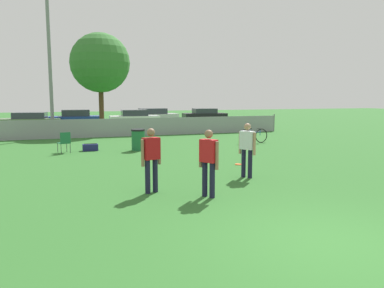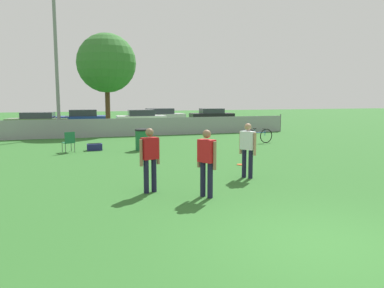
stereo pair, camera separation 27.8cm
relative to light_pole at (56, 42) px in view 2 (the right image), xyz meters
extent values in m
plane|color=#2D6628|center=(4.43, -18.74, -5.52)|extent=(120.00, 120.00, 0.00)
cube|color=gray|center=(4.43, -0.74, -4.97)|extent=(20.24, 0.03, 1.10)
cylinder|color=slate|center=(14.55, -0.74, -4.91)|extent=(0.07, 0.07, 1.21)
cylinder|color=gray|center=(0.00, 0.00, -0.95)|extent=(0.20, 0.20, 9.14)
cylinder|color=#4C331E|center=(3.07, 2.20, -3.94)|extent=(0.32, 0.32, 3.16)
sphere|color=#33702D|center=(3.07, 2.20, -0.90)|extent=(3.89, 3.89, 3.89)
cylinder|color=#191933|center=(2.37, -14.55, -5.09)|extent=(0.13, 0.13, 0.84)
cylinder|color=#191933|center=(2.58, -14.48, -5.09)|extent=(0.13, 0.13, 0.84)
cube|color=#B21419|center=(2.47, -14.52, -4.40)|extent=(0.46, 0.34, 0.54)
sphere|color=#8C664C|center=(2.47, -14.52, -4.00)|extent=(0.20, 0.20, 0.20)
cylinder|color=#8C664C|center=(2.25, -14.60, -4.49)|extent=(0.08, 0.08, 0.66)
cylinder|color=#8C664C|center=(2.70, -14.44, -4.49)|extent=(0.08, 0.08, 0.66)
cylinder|color=#191933|center=(5.49, -13.63, -5.09)|extent=(0.13, 0.13, 0.84)
cylinder|color=#191933|center=(5.61, -13.82, -5.09)|extent=(0.13, 0.13, 0.84)
cube|color=silver|center=(5.55, -13.72, -4.40)|extent=(0.40, 0.46, 0.54)
sphere|color=tan|center=(5.55, -13.72, -4.00)|extent=(0.20, 0.20, 0.20)
cylinder|color=tan|center=(5.42, -13.51, -4.49)|extent=(0.08, 0.08, 0.66)
cylinder|color=tan|center=(5.67, -13.93, -4.49)|extent=(0.08, 0.08, 0.66)
cylinder|color=#191933|center=(3.60, -15.27, -5.09)|extent=(0.13, 0.13, 0.84)
cylinder|color=#191933|center=(3.71, -15.46, -5.09)|extent=(0.13, 0.13, 0.84)
cube|color=red|center=(3.66, -15.37, -4.40)|extent=(0.39, 0.46, 0.54)
sphere|color=#8C664C|center=(3.66, -15.37, -4.00)|extent=(0.20, 0.20, 0.20)
cylinder|color=#8C664C|center=(3.54, -15.16, -4.49)|extent=(0.08, 0.08, 0.66)
cylinder|color=#8C664C|center=(3.78, -15.58, -4.49)|extent=(0.08, 0.08, 0.66)
cylinder|color=#E5591E|center=(6.27, -11.73, -5.50)|extent=(0.24, 0.24, 0.03)
torus|color=#E5591E|center=(6.27, -11.73, -5.50)|extent=(0.25, 0.25, 0.03)
cylinder|color=#333338|center=(0.63, -6.38, -5.31)|extent=(0.02, 0.02, 0.40)
cylinder|color=#333338|center=(0.26, -6.52, -5.31)|extent=(0.02, 0.02, 0.40)
cylinder|color=#333338|center=(0.77, -6.75, -5.31)|extent=(0.02, 0.02, 0.40)
cylinder|color=#333338|center=(0.40, -6.89, -5.31)|extent=(0.02, 0.02, 0.40)
cube|color=#1E663F|center=(0.51, -6.63, -5.10)|extent=(0.57, 0.57, 0.03)
cube|color=#1E663F|center=(0.59, -6.83, -4.85)|extent=(0.42, 0.18, 0.46)
torus|color=black|center=(9.31, -6.46, -5.14)|extent=(0.75, 0.12, 0.75)
torus|color=black|center=(10.29, -6.35, -5.14)|extent=(0.75, 0.12, 0.75)
cylinder|color=#195999|center=(9.80, -6.40, -4.95)|extent=(0.91, 0.13, 0.04)
cylinder|color=#195999|center=(9.58, -6.43, -4.95)|extent=(0.03, 0.03, 0.39)
cylinder|color=#195999|center=(10.22, -6.36, -4.95)|extent=(0.03, 0.03, 0.35)
cube|color=black|center=(9.58, -6.43, -4.74)|extent=(0.17, 0.08, 0.04)
cylinder|color=black|center=(10.22, -6.36, -4.78)|extent=(0.07, 0.44, 0.03)
cylinder|color=#1E6638|center=(3.67, -6.97, -5.08)|extent=(0.59, 0.59, 0.87)
cylinder|color=black|center=(3.67, -6.97, -4.60)|extent=(0.61, 0.61, 0.08)
cube|color=navy|center=(1.63, -6.38, -5.37)|extent=(0.66, 0.36, 0.30)
cube|color=black|center=(1.63, -6.38, -5.21)|extent=(0.56, 0.04, 0.02)
cylinder|color=black|center=(-0.22, 7.50, -5.22)|extent=(0.62, 0.25, 0.60)
cylinder|color=black|center=(-0.42, 5.89, -5.22)|extent=(0.62, 0.25, 0.60)
cylinder|color=black|center=(-2.90, 7.83, -5.22)|extent=(0.62, 0.25, 0.60)
cylinder|color=black|center=(-3.10, 6.22, -5.22)|extent=(0.62, 0.25, 0.60)
cube|color=#59724C|center=(-1.66, 6.86, -5.02)|extent=(4.55, 2.35, 0.61)
cube|color=#2D333D|center=(-1.66, 6.86, -4.49)|extent=(2.44, 1.88, 0.45)
cylinder|color=black|center=(2.83, 8.24, -5.18)|extent=(0.67, 0.18, 0.67)
cylinder|color=black|center=(2.84, 6.74, -5.18)|extent=(0.67, 0.18, 0.67)
cylinder|color=black|center=(0.36, 8.23, -5.18)|extent=(0.67, 0.18, 0.67)
cylinder|color=black|center=(0.37, 6.73, -5.18)|extent=(0.67, 0.18, 0.67)
cube|color=navy|center=(1.60, 7.49, -4.96)|extent=(4.00, 1.73, 0.67)
cube|color=#2D333D|center=(1.60, 7.49, -4.37)|extent=(2.08, 1.52, 0.51)
cylinder|color=black|center=(7.46, 7.73, -5.18)|extent=(0.67, 0.21, 0.67)
cylinder|color=black|center=(7.39, 6.27, -5.18)|extent=(0.67, 0.21, 0.67)
cylinder|color=black|center=(5.01, 7.85, -5.18)|extent=(0.67, 0.21, 0.67)
cylinder|color=black|center=(4.94, 6.39, -5.18)|extent=(0.67, 0.21, 0.67)
cube|color=white|center=(6.20, 7.06, -4.98)|extent=(4.04, 1.88, 0.64)
cube|color=#2D333D|center=(6.20, 7.06, -4.41)|extent=(2.13, 1.58, 0.48)
cylinder|color=black|center=(9.84, 10.87, -5.19)|extent=(0.65, 0.21, 0.65)
cylinder|color=black|center=(9.90, 9.33, -5.19)|extent=(0.65, 0.21, 0.65)
cylinder|color=black|center=(7.04, 10.75, -5.19)|extent=(0.65, 0.21, 0.65)
cylinder|color=black|center=(7.10, 9.22, -5.19)|extent=(0.65, 0.21, 0.65)
cube|color=#B7B7BC|center=(8.47, 10.04, -4.98)|extent=(4.59, 1.94, 0.66)
cube|color=#2D333D|center=(8.47, 10.04, -4.40)|extent=(2.41, 1.64, 0.49)
cylinder|color=black|center=(15.22, 11.45, -5.21)|extent=(0.62, 0.23, 0.60)
cylinder|color=black|center=(15.10, 9.92, -5.21)|extent=(0.62, 0.23, 0.60)
cylinder|color=black|center=(12.62, 11.65, -5.21)|extent=(0.62, 0.23, 0.60)
cylinder|color=black|center=(12.50, 10.12, -5.21)|extent=(0.62, 0.23, 0.60)
cube|color=black|center=(13.86, 10.78, -5.01)|extent=(4.32, 2.08, 0.62)
cube|color=#2D333D|center=(13.86, 10.78, -4.47)|extent=(2.30, 1.71, 0.47)
camera|label=1|loc=(0.37, -23.44, -3.15)|focal=35.00mm
camera|label=2|loc=(0.63, -23.53, -3.15)|focal=35.00mm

